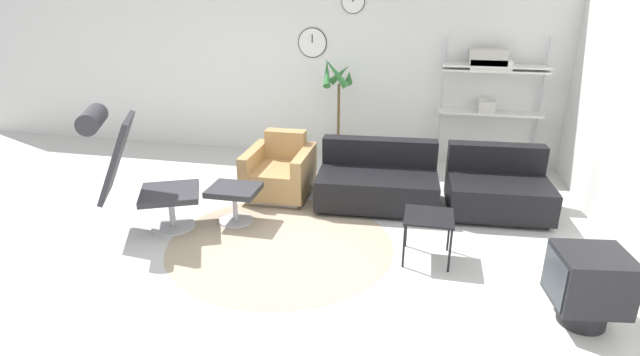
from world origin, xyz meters
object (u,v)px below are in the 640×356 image
at_px(shelf_unit, 490,75).
at_px(couch_low, 377,182).
at_px(armchair_red, 280,173).
at_px(crt_television, 588,285).
at_px(side_table, 429,220).
at_px(couch_second, 497,190).
at_px(ottoman, 234,196).
at_px(potted_plant, 338,120).
at_px(lounge_chair, 130,163).

bearing_deg(shelf_unit, couch_low, -130.71).
relative_size(armchair_red, crt_television, 1.44).
relative_size(crt_television, shelf_unit, 0.33).
bearing_deg(shelf_unit, side_table, -104.36).
bearing_deg(couch_second, side_table, 55.74).
distance_m(couch_low, shelf_unit, 2.14).
xyz_separation_m(side_table, crt_television, (1.13, -0.70, -0.06)).
height_order(ottoman, side_table, side_table).
bearing_deg(couch_second, shelf_unit, -90.97).
height_order(ottoman, potted_plant, potted_plant).
bearing_deg(shelf_unit, crt_television, -81.84).
height_order(ottoman, crt_television, crt_television).
bearing_deg(couch_second, couch_low, -0.56).
relative_size(lounge_chair, crt_television, 2.22).
height_order(crt_television, shelf_unit, shelf_unit).
bearing_deg(lounge_chair, shelf_unit, 102.30).
bearing_deg(shelf_unit, potted_plant, -175.14).
bearing_deg(crt_television, armchair_red, 48.43).
bearing_deg(lounge_chair, couch_second, 84.93).
distance_m(ottoman, couch_second, 2.81).
relative_size(armchair_red, couch_second, 0.75).
bearing_deg(ottoman, potted_plant, 71.20).
bearing_deg(armchair_red, shelf_unit, -150.03).
bearing_deg(couch_low, crt_television, 129.17).
bearing_deg(potted_plant, couch_low, -61.29).
distance_m(ottoman, couch_low, 1.60).
bearing_deg(shelf_unit, couch_second, -87.44).
distance_m(potted_plant, shelf_unit, 2.03).
relative_size(couch_second, potted_plant, 0.74).
xyz_separation_m(side_table, potted_plant, (-1.26, 2.41, 0.24)).
bearing_deg(potted_plant, couch_second, -31.14).
xyz_separation_m(lounge_chair, crt_television, (3.97, -0.65, -0.40)).
bearing_deg(side_table, couch_second, 59.27).
bearing_deg(couch_second, crt_television, 98.54).
relative_size(couch_low, shelf_unit, 0.78).
distance_m(couch_second, shelf_unit, 1.70).
relative_size(ottoman, couch_low, 0.37).
distance_m(couch_low, crt_television, 2.50).
relative_size(lounge_chair, potted_plant, 0.86).
relative_size(lounge_chair, armchair_red, 1.54).
height_order(side_table, potted_plant, potted_plant).
bearing_deg(lounge_chair, ottoman, 90.00).
relative_size(ottoman, couch_second, 0.46).
relative_size(lounge_chair, ottoman, 2.51).
distance_m(ottoman, shelf_unit, 3.57).
bearing_deg(ottoman, couch_low, 29.49).
bearing_deg(side_table, potted_plant, 117.68).
relative_size(ottoman, potted_plant, 0.34).
distance_m(crt_television, potted_plant, 3.93).
bearing_deg(ottoman, shelf_unit, 40.21).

